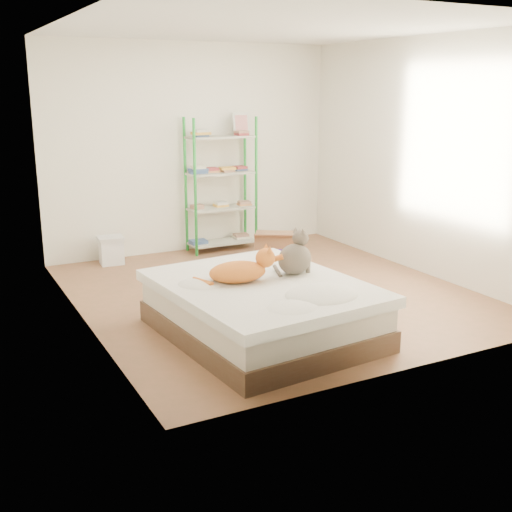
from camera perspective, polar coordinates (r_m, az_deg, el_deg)
room at (r=6.35m, az=1.42°, el=7.94°), size 3.81×4.21×2.61m
bed at (r=5.45m, az=0.52°, el=-4.74°), size 1.65×1.98×0.47m
orange_cat at (r=5.34m, az=-1.65°, el=-1.18°), size 0.62×0.41×0.23m
grey_cat at (r=5.57m, az=3.47°, el=0.32°), size 0.40×0.36×0.39m
shelf_unit at (r=8.22m, az=-3.08°, el=6.25°), size 0.88×0.36×1.74m
cardboard_box at (r=7.77m, az=1.77°, el=0.77°), size 0.62×0.65×0.40m
white_bin at (r=7.84m, az=-12.75°, el=0.52°), size 0.31×0.28×0.34m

